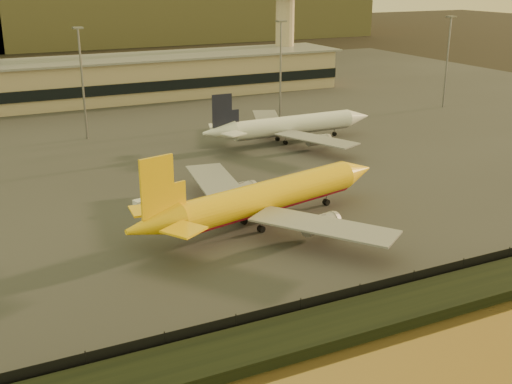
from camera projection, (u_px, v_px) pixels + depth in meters
ground at (291, 264)px, 86.20m from camera, size 900.00×900.00×0.00m
embankment at (365, 317)px, 71.54m from camera, size 320.00×7.00×1.40m
tarmac at (114, 122)px, 166.81m from camera, size 320.00×220.00×0.20m
perimeter_fence at (345, 297)px, 74.74m from camera, size 300.00×0.05×2.20m
terminal_building at (36, 85)px, 184.71m from camera, size 202.00×25.00×12.60m
control_tower at (285, 19)px, 219.45m from camera, size 11.20×11.20×35.50m
apron_light_masts at (193, 68)px, 150.98m from camera, size 152.20×12.20×25.40m
dhl_cargo_jet at (265, 198)px, 97.92m from camera, size 47.23×45.42×14.22m
white_narrowbody_jet at (290, 126)px, 146.18m from camera, size 42.89×42.01×12.36m
gse_vehicle_yellow at (237, 193)px, 110.35m from camera, size 4.48×2.67×1.89m
gse_vehicle_white at (145, 204)px, 105.56m from camera, size 4.00×2.49×1.67m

